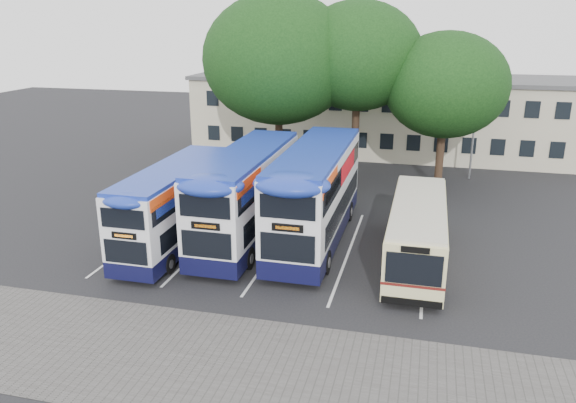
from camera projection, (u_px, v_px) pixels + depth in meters
The scene contains 12 objects.
ground at pixel (336, 303), 21.96m from camera, with size 120.00×120.00×0.00m, color black.
paving_strip at pixel (248, 368), 17.81m from camera, with size 40.00×6.00×0.01m, color #595654.
bay_lines at pixel (277, 246), 27.44m from camera, with size 14.12×11.00×0.01m.
depot_building at pixel (392, 114), 45.86m from camera, with size 32.40×8.40×6.20m.
lamp_post at pixel (477, 105), 37.40m from camera, with size 0.25×1.05×9.06m.
tree_left at pixel (279, 59), 36.10m from camera, with size 9.84×9.84×12.29m.
tree_mid at pixel (358, 56), 35.73m from camera, with size 8.16×8.16×11.80m.
tree_right at pixel (446, 85), 34.56m from camera, with size 7.67×7.67×9.96m.
bus_dd_left at pixel (175, 202), 26.94m from camera, with size 2.30×9.51×3.96m.
bus_dd_mid at pixel (248, 191), 27.70m from camera, with size 2.63×10.83×4.51m.
bus_dd_right at pixel (316, 190), 27.40m from camera, with size 2.74×11.29×4.71m.
bus_single at pixel (418, 229), 25.15m from camera, with size 2.41×9.49×2.83m.
Camera 1 is at (2.97, -19.52, 10.58)m, focal length 35.00 mm.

